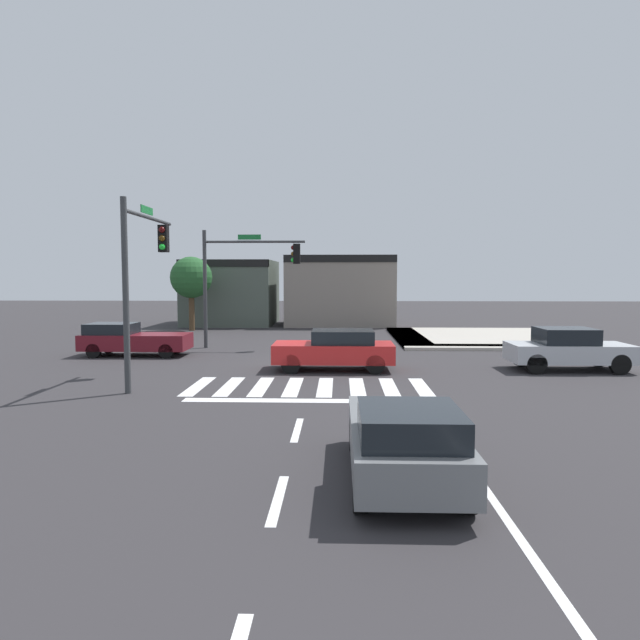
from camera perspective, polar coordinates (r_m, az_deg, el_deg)
The scene contains 13 objects.
ground_plane at distance 22.28m, azimuth -0.47°, elevation -4.50°, with size 120.00×120.00×0.00m, color #302D30.
crosswalk_near at distance 17.85m, azimuth -1.09°, elevation -6.69°, with size 7.43×3.16×0.01m.
lane_markings at distance 10.54m, azimuth 2.86°, elevation -14.55°, with size 6.80×20.25×0.01m.
bike_detector_marking at distance 14.14m, azimuth 5.23°, elevation -9.65°, with size 1.12×1.12×0.01m.
curb_corner_northeast at distance 32.48m, azimuth 15.41°, elevation -1.75°, with size 10.00×10.60×0.15m.
storefront_row at distance 41.25m, azimuth -3.29°, elevation 2.89°, with size 14.75×6.87×4.90m.
traffic_signal_northwest at distance 27.53m, azimuth -7.54°, elevation 5.16°, with size 4.90×0.32×5.65m.
traffic_signal_southwest at distance 19.01m, azimuth -17.19°, elevation 5.78°, with size 0.32×4.53×5.72m.
car_silver at distance 22.74m, azimuth 23.55°, elevation -2.68°, with size 4.26×1.93×1.56m.
car_maroon at distance 26.09m, azimuth -18.34°, elevation -1.84°, with size 4.55×1.80×1.42m.
car_red at distance 20.94m, azimuth 1.56°, elevation -2.94°, with size 4.38×1.95×1.48m.
car_gray at distance 9.80m, azimuth 8.39°, elevation -11.73°, with size 1.76×4.31×1.40m.
roadside_tree at distance 37.21m, azimuth -12.76°, elevation 4.12°, with size 2.64×2.64×4.72m.
Camera 1 is at (0.94, -22.00, 3.41)m, focal length 31.99 mm.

